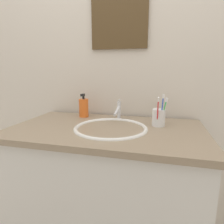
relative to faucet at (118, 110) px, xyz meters
name	(u,v)px	position (x,y,z in m)	size (l,w,h in m)	color
tiled_wall_back	(120,74)	(-0.03, 0.18, 0.23)	(2.32, 0.04, 2.40)	beige
vanity_counter	(107,195)	(-0.03, -0.18, -0.52)	(1.12, 0.65, 0.90)	silver
sink_basin	(111,134)	(0.00, -0.20, -0.10)	(0.42, 0.42, 0.10)	white
faucet	(118,110)	(0.00, 0.00, 0.00)	(0.02, 0.16, 0.14)	silver
toothbrush_cup	(159,118)	(0.26, -0.08, -0.02)	(0.08, 0.08, 0.10)	white
toothbrush_blue	(162,108)	(0.28, -0.09, 0.05)	(0.02, 0.03, 0.19)	blue
toothbrush_green	(164,110)	(0.29, -0.10, 0.03)	(0.04, 0.04, 0.17)	green
toothbrush_red	(158,110)	(0.26, -0.13, 0.04)	(0.01, 0.06, 0.18)	red
soap_dispenser	(84,108)	(-0.26, 0.04, 0.00)	(0.07, 0.07, 0.17)	orange
wall_mirror	(119,16)	(-0.03, 0.15, 0.62)	(0.39, 0.02, 0.42)	#4C381E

